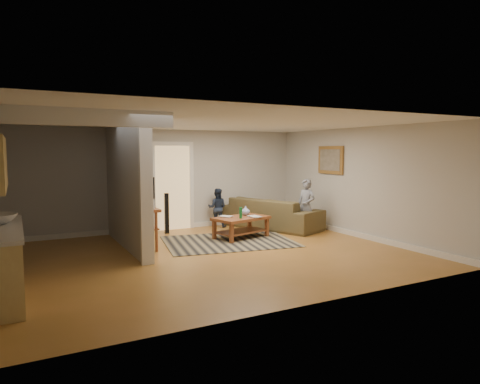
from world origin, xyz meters
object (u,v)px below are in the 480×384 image
at_px(toy_basket, 144,229).
at_px(toddler, 217,227).
at_px(coffee_table, 241,221).
at_px(speaker_left, 146,228).
at_px(tv_console, 141,210).
at_px(speaker_right, 167,213).
at_px(sofa, 271,228).
at_px(child, 306,233).

distance_m(toy_basket, toddler, 2.06).
relative_size(coffee_table, speaker_left, 1.37).
height_order(tv_console, speaker_right, tv_console).
xyz_separation_m(speaker_left, toddler, (2.42, 2.02, -0.50)).
relative_size(toy_basket, toddler, 0.46).
height_order(sofa, toddler, toddler).
bearing_deg(speaker_left, toddler, 52.34).
bearing_deg(toy_basket, coffee_table, -31.01).
height_order(sofa, child, child).
height_order(speaker_left, child, speaker_left).
bearing_deg(toddler, speaker_left, 73.23).
xyz_separation_m(tv_console, toddler, (2.36, 1.38, -0.76)).
bearing_deg(toddler, coffee_table, 119.68).
bearing_deg(speaker_right, tv_console, -122.17).
height_order(speaker_left, speaker_right, speaker_left).
relative_size(tv_console, toy_basket, 2.85).
xyz_separation_m(sofa, speaker_left, (-3.60, -1.29, 0.50)).
height_order(sofa, speaker_right, speaker_right).
bearing_deg(child, toddler, -156.35).
relative_size(coffee_table, toy_basket, 2.94).
relative_size(coffee_table, toddler, 1.37).
distance_m(tv_console, speaker_left, 0.69).
distance_m(coffee_table, speaker_left, 2.38).
xyz_separation_m(speaker_right, toy_basket, (-0.59, -0.14, -0.31)).
xyz_separation_m(coffee_table, toy_basket, (-1.92, 1.16, -0.21)).
bearing_deg(child, sofa, -176.73).
relative_size(tv_console, speaker_left, 1.32).
relative_size(speaker_right, toddler, 0.96).
relative_size(sofa, toy_basket, 5.59).
bearing_deg(coffee_table, speaker_right, 135.73).
relative_size(sofa, child, 2.02).
xyz_separation_m(toy_basket, child, (3.60, -1.32, -0.17)).
bearing_deg(toy_basket, speaker_left, -103.58).
distance_m(speaker_right, child, 3.39).
distance_m(child, toddler, 2.31).
relative_size(speaker_left, toddler, 1.00).
bearing_deg(toddler, child, 166.53).
bearing_deg(child, tv_console, -113.88).
bearing_deg(sofa, coffee_table, 99.70).
relative_size(coffee_table, speaker_right, 1.42).
relative_size(tv_console, toddler, 1.32).
xyz_separation_m(coffee_table, speaker_right, (-1.33, 1.30, 0.11)).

